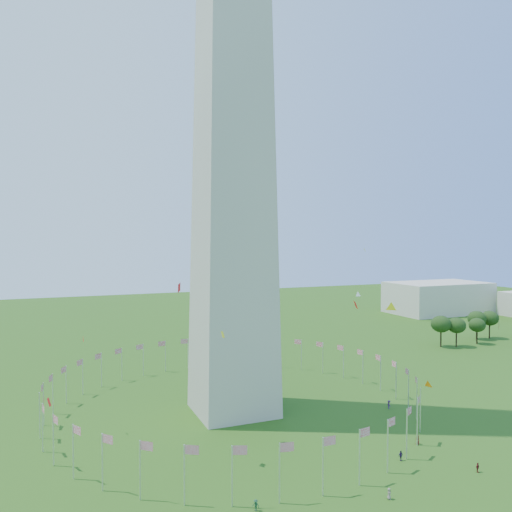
# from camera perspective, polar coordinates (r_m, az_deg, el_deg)

# --- Properties ---
(washington_monument) EXTENTS (16.80, 16.80, 169.00)m
(washington_monument) POSITION_cam_1_polar(r_m,az_deg,el_deg) (120.08, -2.68, 24.31)
(washington_monument) COLOR beige
(washington_monument) RESTS_ON ground
(flag_ring) EXTENTS (80.24, 80.24, 9.00)m
(flag_ring) POSITION_cam_1_polar(r_m,az_deg,el_deg) (116.30, -2.62, -15.22)
(flag_ring) COLOR silver
(flag_ring) RESTS_ON ground
(gov_building_east_a) EXTENTS (50.00, 30.00, 16.00)m
(gov_building_east_a) POSITION_cam_1_polar(r_m,az_deg,el_deg) (279.21, 20.07, -4.48)
(gov_building_east_a) COLOR beige
(gov_building_east_a) RESTS_ON ground
(crowd) EXTENTS (76.06, 59.46, 1.94)m
(crowd) POSITION_cam_1_polar(r_m,az_deg,el_deg) (86.10, 17.65, -24.33)
(crowd) COLOR #173926
(crowd) RESTS_ON ground
(kites_aloft) EXTENTS (110.67, 67.00, 32.32)m
(kites_aloft) POSITION_cam_1_polar(r_m,az_deg,el_deg) (101.14, 12.85, -8.92)
(kites_aloft) COLOR yellow
(kites_aloft) RESTS_ON ground
(tree_line_east) EXTENTS (53.74, 15.73, 11.04)m
(tree_line_east) POSITION_cam_1_polar(r_m,az_deg,el_deg) (207.83, 24.39, -7.54)
(tree_line_east) COLOR #254818
(tree_line_east) RESTS_ON ground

